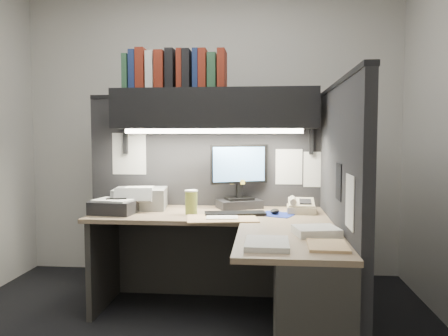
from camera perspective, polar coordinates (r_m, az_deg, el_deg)
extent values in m
cube|color=beige|center=(4.12, -1.76, 4.94)|extent=(3.50, 0.04, 2.70)
cube|color=beige|center=(1.20, -19.58, 7.00)|extent=(3.50, 0.04, 2.70)
cube|color=black|center=(3.59, -2.38, -3.73)|extent=(1.90, 0.06, 1.60)
cube|color=black|center=(2.85, 14.88, -5.86)|extent=(0.06, 1.50, 1.60)
cube|color=#987B60|center=(3.23, -2.01, -6.12)|extent=(1.70, 0.68, 0.03)
cube|color=#987B60|center=(2.46, 8.66, -9.39)|extent=(0.60, 0.85, 0.03)
cube|color=#312F2C|center=(3.60, -1.38, -11.02)|extent=(1.61, 0.02, 0.70)
cube|color=#312F2C|center=(3.50, -15.38, -11.59)|extent=(0.04, 0.61, 0.70)
cube|color=#312F2C|center=(2.37, 11.47, -19.27)|extent=(0.38, 0.40, 0.70)
cube|color=black|center=(3.37, -1.20, 7.71)|extent=(1.55, 0.34, 0.30)
cylinder|color=white|center=(3.22, -1.48, 4.85)|extent=(1.32, 0.04, 0.04)
cube|color=black|center=(3.43, 2.01, -4.71)|extent=(0.39, 0.32, 0.06)
cube|color=black|center=(3.42, 2.02, -2.95)|extent=(0.06, 0.05, 0.11)
cube|color=black|center=(3.40, 2.02, 0.51)|extent=(0.44, 0.21, 0.30)
cube|color=#6DA9EF|center=(3.38, 2.00, 0.49)|extent=(0.39, 0.17, 0.27)
cube|color=black|center=(3.13, 1.46, -5.97)|extent=(0.45, 0.22, 0.02)
cube|color=navy|center=(3.16, 6.92, -6.04)|extent=(0.30, 0.29, 0.00)
ellipsoid|color=black|center=(3.17, 6.66, -5.64)|extent=(0.09, 0.11, 0.04)
cube|color=#C3B696|center=(3.27, 10.04, -5.04)|extent=(0.21, 0.22, 0.08)
cylinder|color=#B0A746|center=(3.16, -4.30, -4.56)|extent=(0.10, 0.10, 0.16)
cube|color=gray|center=(3.47, -10.87, -3.91)|extent=(0.44, 0.39, 0.16)
cube|color=black|center=(3.29, -14.10, -4.96)|extent=(0.34, 0.29, 0.09)
cube|color=tan|center=(2.98, -0.25, -6.59)|extent=(0.52, 0.38, 0.01)
cube|color=white|center=(2.55, 11.95, -8.07)|extent=(0.28, 0.25, 0.05)
cube|color=white|center=(2.26, 5.62, -9.80)|extent=(0.22, 0.28, 0.03)
cube|color=tan|center=(2.30, 13.38, -9.83)|extent=(0.21, 0.26, 0.01)
cube|color=#285135|center=(3.54, -12.39, 12.03)|extent=(0.04, 0.22, 0.26)
cube|color=navy|center=(3.53, -11.55, 12.32)|extent=(0.05, 0.22, 0.29)
cube|color=maroon|center=(3.51, -10.58, 12.48)|extent=(0.07, 0.22, 0.31)
cube|color=silver|center=(3.49, -9.34, 12.33)|extent=(0.06, 0.22, 0.28)
cube|color=maroon|center=(3.47, -8.23, 12.43)|extent=(0.07, 0.22, 0.29)
cube|color=black|center=(3.47, -6.84, 12.57)|extent=(0.07, 0.22, 0.30)
cube|color=maroon|center=(3.43, -5.65, 12.61)|extent=(0.05, 0.22, 0.29)
cube|color=black|center=(3.42, -4.79, 12.62)|extent=(0.06, 0.22, 0.29)
cube|color=navy|center=(3.43, -3.59, 12.65)|extent=(0.04, 0.22, 0.30)
cube|color=maroon|center=(3.42, -2.70, 12.67)|extent=(0.06, 0.22, 0.29)
cube|color=#285135|center=(3.42, -1.49, 12.41)|extent=(0.07, 0.22, 0.27)
cube|color=maroon|center=(3.38, -0.25, 12.72)|extent=(0.06, 0.22, 0.29)
cube|color=white|center=(3.50, 8.47, 0.15)|extent=(0.21, 0.00, 0.28)
cube|color=white|center=(3.52, 12.04, -0.19)|extent=(0.21, 0.00, 0.28)
cube|color=white|center=(3.66, -12.29, 1.84)|extent=(0.28, 0.00, 0.34)
cube|color=black|center=(2.69, 14.73, -1.73)|extent=(0.00, 0.18, 0.22)
cube|color=white|center=(2.35, 16.10, -4.27)|extent=(0.00, 0.21, 0.28)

